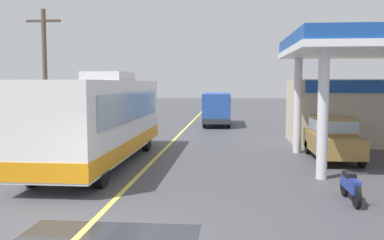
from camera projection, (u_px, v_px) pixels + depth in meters
name	position (u px, v px, depth m)	size (l,w,h in m)	color
ground	(183.00, 130.00, 29.01)	(120.00, 120.00, 0.00)	#424247
lane_divider_stripe	(174.00, 140.00, 24.05)	(0.16, 50.00, 0.01)	#D8CC4C
coach_bus_main	(103.00, 121.00, 17.08)	(2.60, 11.04, 3.69)	white
gas_station_roadside	(371.00, 95.00, 20.74)	(9.10, 11.95, 5.10)	#194799
car_at_pump	(333.00, 136.00, 17.94)	(1.70, 4.20, 1.82)	olive
minibus_opposing_lane	(217.00, 106.00, 32.59)	(2.04, 6.13, 2.44)	#264C9E
motorcycle_parked_forecourt	(350.00, 185.00, 11.66)	(0.55, 1.80, 0.92)	black
pedestrian_near_pump	(326.00, 132.00, 19.98)	(0.55, 0.22, 1.66)	#33333F
utility_pole_roadside	(45.00, 74.00, 22.27)	(1.80, 0.24, 7.02)	brown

